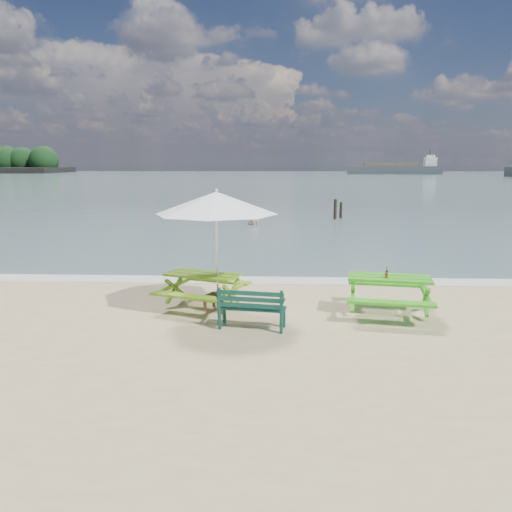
{
  "coord_description": "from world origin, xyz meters",
  "views": [
    {
      "loc": [
        0.0,
        -8.98,
        3.27
      ],
      "look_at": [
        -0.52,
        3.0,
        1.0
      ],
      "focal_mm": 35.0,
      "sensor_mm": 36.0,
      "label": 1
    }
  ],
  "objects_px": {
    "picnic_table_right": "(389,296)",
    "side_table": "(218,302)",
    "picnic_table_left": "(203,291)",
    "beer_bottle": "(387,274)",
    "park_bench": "(252,316)",
    "patio_umbrella": "(216,203)",
    "swimmer": "(254,229)"
  },
  "relations": [
    {
      "from": "picnic_table_left",
      "to": "swimmer",
      "type": "bearing_deg",
      "value": 88.33
    },
    {
      "from": "picnic_table_right",
      "to": "patio_umbrella",
      "type": "relative_size",
      "value": 0.64
    },
    {
      "from": "patio_umbrella",
      "to": "picnic_table_right",
      "type": "bearing_deg",
      "value": -1.88
    },
    {
      "from": "side_table",
      "to": "picnic_table_right",
      "type": "bearing_deg",
      "value": -1.88
    },
    {
      "from": "side_table",
      "to": "patio_umbrella",
      "type": "height_order",
      "value": "patio_umbrella"
    },
    {
      "from": "picnic_table_right",
      "to": "park_bench",
      "type": "relative_size",
      "value": 1.59
    },
    {
      "from": "side_table",
      "to": "patio_umbrella",
      "type": "relative_size",
      "value": 0.2
    },
    {
      "from": "patio_umbrella",
      "to": "beer_bottle",
      "type": "bearing_deg",
      "value": -3.78
    },
    {
      "from": "park_bench",
      "to": "patio_umbrella",
      "type": "relative_size",
      "value": 0.4
    },
    {
      "from": "side_table",
      "to": "swimmer",
      "type": "bearing_deg",
      "value": 89.73
    },
    {
      "from": "patio_umbrella",
      "to": "swimmer",
      "type": "xyz_separation_m",
      "value": [
        0.07,
        15.33,
        -2.6
      ]
    },
    {
      "from": "picnic_table_right",
      "to": "side_table",
      "type": "height_order",
      "value": "picnic_table_right"
    },
    {
      "from": "side_table",
      "to": "beer_bottle",
      "type": "height_order",
      "value": "beer_bottle"
    },
    {
      "from": "picnic_table_left",
      "to": "side_table",
      "type": "xyz_separation_m",
      "value": [
        0.37,
        -0.22,
        -0.2
      ]
    },
    {
      "from": "patio_umbrella",
      "to": "beer_bottle",
      "type": "distance_m",
      "value": 3.95
    },
    {
      "from": "picnic_table_left",
      "to": "patio_umbrella",
      "type": "xyz_separation_m",
      "value": [
        0.37,
        -0.22,
        2.02
      ]
    },
    {
      "from": "patio_umbrella",
      "to": "side_table",
      "type": "bearing_deg",
      "value": 0.0
    },
    {
      "from": "picnic_table_left",
      "to": "beer_bottle",
      "type": "distance_m",
      "value": 4.08
    },
    {
      "from": "park_bench",
      "to": "swimmer",
      "type": "distance_m",
      "value": 16.55
    },
    {
      "from": "park_bench",
      "to": "patio_umbrella",
      "type": "xyz_separation_m",
      "value": [
        -0.83,
        1.2,
        2.15
      ]
    },
    {
      "from": "picnic_table_left",
      "to": "picnic_table_right",
      "type": "bearing_deg",
      "value": -4.77
    },
    {
      "from": "picnic_table_right",
      "to": "side_table",
      "type": "distance_m",
      "value": 3.75
    },
    {
      "from": "side_table",
      "to": "swimmer",
      "type": "relative_size",
      "value": 0.36
    },
    {
      "from": "picnic_table_right",
      "to": "swimmer",
      "type": "bearing_deg",
      "value": 103.37
    },
    {
      "from": "park_bench",
      "to": "swimmer",
      "type": "height_order",
      "value": "park_bench"
    },
    {
      "from": "picnic_table_right",
      "to": "swimmer",
      "type": "relative_size",
      "value": 1.16
    },
    {
      "from": "picnic_table_right",
      "to": "side_table",
      "type": "bearing_deg",
      "value": 178.12
    },
    {
      "from": "patio_umbrella",
      "to": "beer_bottle",
      "type": "relative_size",
      "value": 14.61
    },
    {
      "from": "park_bench",
      "to": "swimmer",
      "type": "xyz_separation_m",
      "value": [
        -0.76,
        16.53,
        -0.45
      ]
    },
    {
      "from": "picnic_table_left",
      "to": "patio_umbrella",
      "type": "bearing_deg",
      "value": -30.82
    },
    {
      "from": "park_bench",
      "to": "side_table",
      "type": "relative_size",
      "value": 2.0
    },
    {
      "from": "picnic_table_left",
      "to": "beer_bottle",
      "type": "bearing_deg",
      "value": -6.55
    }
  ]
}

